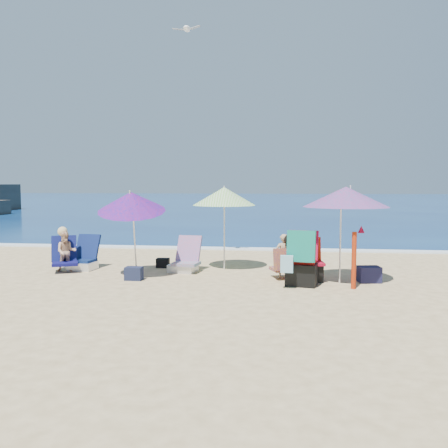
# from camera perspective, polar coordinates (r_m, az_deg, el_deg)

# --- Properties ---
(ground) EXTENTS (120.00, 120.00, 0.00)m
(ground) POSITION_cam_1_polar(r_m,az_deg,el_deg) (9.22, 1.08, -7.37)
(ground) COLOR #D8BC84
(ground) RESTS_ON ground
(sea) EXTENTS (120.00, 80.00, 0.12)m
(sea) POSITION_cam_1_polar(r_m,az_deg,el_deg) (54.01, 6.15, 2.65)
(sea) COLOR navy
(sea) RESTS_ON ground
(foam) EXTENTS (120.00, 0.50, 0.04)m
(foam) POSITION_cam_1_polar(r_m,az_deg,el_deg) (14.23, 3.26, -2.98)
(foam) COLOR white
(foam) RESTS_ON ground
(umbrella_turquoise) EXTENTS (2.14, 2.14, 1.92)m
(umbrella_turquoise) POSITION_cam_1_polar(r_m,az_deg,el_deg) (9.63, 14.24, 3.13)
(umbrella_turquoise) COLOR white
(umbrella_turquoise) RESTS_ON ground
(umbrella_striped) EXTENTS (1.68, 1.68, 1.90)m
(umbrella_striped) POSITION_cam_1_polar(r_m,az_deg,el_deg) (10.84, 0.02, 3.30)
(umbrella_striped) COLOR silver
(umbrella_striped) RESTS_ON ground
(umbrella_blue) EXTENTS (1.62, 1.67, 1.92)m
(umbrella_blue) POSITION_cam_1_polar(r_m,az_deg,el_deg) (10.12, -10.92, 2.63)
(umbrella_blue) COLOR silver
(umbrella_blue) RESTS_ON ground
(furled_umbrella) EXTENTS (0.26, 0.20, 1.17)m
(furled_umbrella) POSITION_cam_1_polar(r_m,az_deg,el_deg) (9.21, 15.30, -3.49)
(furled_umbrella) COLOR #A7290B
(furled_umbrella) RESTS_ON ground
(chair_navy) EXTENTS (0.62, 0.76, 0.77)m
(chair_navy) POSITION_cam_1_polar(r_m,az_deg,el_deg) (11.45, -16.30, -4.13)
(chair_navy) COLOR #0C1D44
(chair_navy) RESTS_ON ground
(chair_rainbow) EXTENTS (0.71, 0.79, 0.78)m
(chair_rainbow) POSITION_cam_1_polar(r_m,az_deg,el_deg) (10.72, -4.64, -4.54)
(chair_rainbow) COLOR #C1444F
(chair_rainbow) RESTS_ON ground
(camp_chair_left) EXTENTS (0.57, 0.59, 0.86)m
(camp_chair_left) POSITION_cam_1_polar(r_m,az_deg,el_deg) (9.81, 10.11, -5.16)
(camp_chair_left) COLOR #A20B24
(camp_chair_left) RESTS_ON ground
(camp_chair_right) EXTENTS (0.74, 0.90, 1.08)m
(camp_chair_right) POSITION_cam_1_polar(r_m,az_deg,el_deg) (9.34, 9.12, -4.83)
(camp_chair_right) COLOR #BB110D
(camp_chair_right) RESTS_ON ground
(person_center) EXTENTS (0.76, 0.73, 0.92)m
(person_center) POSITION_cam_1_polar(r_m,az_deg,el_deg) (9.93, 7.33, -3.90)
(person_center) COLOR tan
(person_center) RESTS_ON ground
(person_left) EXTENTS (0.80, 0.86, 0.99)m
(person_left) POSITION_cam_1_polar(r_m,az_deg,el_deg) (11.22, -18.26, -3.08)
(person_left) COLOR tan
(person_left) RESTS_ON ground
(bag_navy_a) EXTENTS (0.34, 0.25, 0.26)m
(bag_navy_a) POSITION_cam_1_polar(r_m,az_deg,el_deg) (9.94, -10.63, -5.78)
(bag_navy_a) COLOR #191F37
(bag_navy_a) RESTS_ON ground
(bag_black_a) EXTENTS (0.31, 0.24, 0.21)m
(bag_black_a) POSITION_cam_1_polar(r_m,az_deg,el_deg) (11.29, -7.25, -4.59)
(bag_black_a) COLOR black
(bag_black_a) RESTS_ON ground
(bag_navy_b) EXTENTS (0.46, 0.38, 0.31)m
(bag_navy_b) POSITION_cam_1_polar(r_m,az_deg,el_deg) (9.97, 16.82, -5.73)
(bag_navy_b) COLOR #1A1938
(bag_navy_b) RESTS_ON ground
(seagull) EXTENTS (0.72, 0.36, 0.13)m
(seagull) POSITION_cam_1_polar(r_m,az_deg,el_deg) (12.27, -4.42, 22.06)
(seagull) COLOR white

